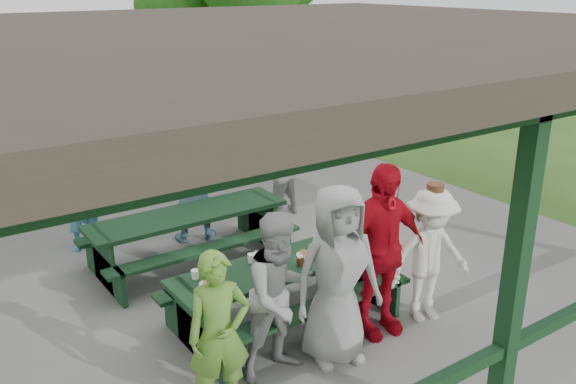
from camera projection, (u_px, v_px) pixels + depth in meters
ground at (260, 279)px, 8.26m from camera, size 90.00×90.00×0.00m
concrete_slab at (259, 276)px, 8.24m from camera, size 10.00×8.00×0.10m
pavilion_structure at (255, 39)px, 7.20m from camera, size 10.60×8.60×3.24m
picnic_table_near at (284, 284)px, 6.91m from camera, size 2.63×1.39×0.75m
picnic_table_far at (189, 231)px, 8.35m from camera, size 2.75×1.39×0.75m
table_setting at (278, 260)px, 6.78m from camera, size 2.21×0.45×0.10m
contestant_green at (219, 335)px, 5.37m from camera, size 0.65×0.51×1.57m
contestant_grey_left at (281, 296)px, 5.89m from camera, size 0.84×0.66×1.70m
contestant_grey_mid at (337, 276)px, 6.08m from camera, size 1.04×0.80×1.89m
contestant_red at (380, 251)px, 6.55m from camera, size 1.20×0.60×1.97m
contestant_white_fedora at (430, 255)px, 6.87m from camera, size 1.14×0.81×1.65m
spectator_lblue at (193, 186)px, 9.01m from camera, size 1.64×1.00×1.69m
spectator_blue at (79, 192)px, 8.70m from camera, size 0.74×0.61×1.72m
spectator_grey at (276, 168)px, 9.96m from camera, size 0.88×0.73×1.63m
pickup_truck at (188, 96)px, 16.48m from camera, size 6.61×5.00×1.67m
farm_trailer at (49, 131)px, 13.38m from camera, size 3.94×2.22×1.36m
tree_mid at (172, 6)px, 22.31m from camera, size 2.74×2.74×4.29m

